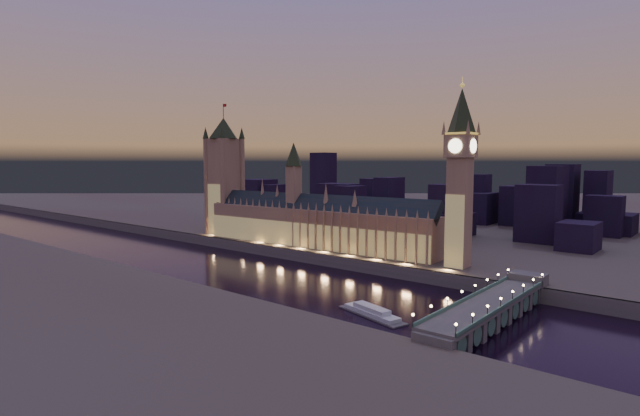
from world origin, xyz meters
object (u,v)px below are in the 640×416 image
Objects in this scene: westminster_bridge at (492,308)px; river_boat at (372,312)px; victoria_tower at (224,170)px; palace_of_westminster at (312,222)px; elizabeth_tower at (460,162)px.

westminster_bridge reaches higher than river_boat.
victoria_tower is 2.80× the size of river_boat.
elizabeth_tower is at bearing 0.09° from palace_of_westminster.
palace_of_westminster is at bearing -179.91° from elizabeth_tower.
victoria_tower is 1.00× the size of westminster_bridge.
westminster_bridge is 2.80× the size of river_boat.
westminster_bridge is (264.30, -65.37, -58.02)m from victoria_tower.
palace_of_westminster is at bearing 141.42° from river_boat.
palace_of_westminster is 5.00× the size of river_boat.
elizabeth_tower is (116.11, 0.19, 44.65)m from palace_of_westminster.
westminster_bridge is at bearing -54.69° from elizabeth_tower.
river_boat is (0.14, -92.90, -69.47)m from elizabeth_tower.
river_boat is at bearing -38.58° from palace_of_westminster.
elizabeth_tower reaches higher than river_boat.
victoria_tower is (-101.89, 0.18, 37.64)m from palace_of_westminster.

